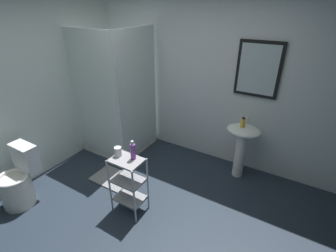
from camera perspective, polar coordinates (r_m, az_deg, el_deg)
name	(u,v)px	position (r m, az deg, el deg)	size (l,w,h in m)	color
ground_plane	(136,226)	(3.06, -7.42, -22.30)	(4.20, 4.20, 0.02)	#232E3B
wall_back	(208,80)	(3.75, 9.25, 10.53)	(4.20, 0.14, 2.50)	silver
wall_left	(14,95)	(3.67, -32.40, 6.17)	(0.10, 4.20, 2.50)	silver
shower_stall	(120,125)	(4.14, -11.21, 0.16)	(0.92, 0.92, 2.00)	white
pedestal_sink	(242,141)	(3.53, 16.97, -3.39)	(0.46, 0.37, 0.81)	white
sink_faucet	(247,120)	(3.51, 18.10, 1.43)	(0.03, 0.03, 0.10)	silver
toilet	(19,181)	(3.60, -31.53, -11.01)	(0.37, 0.49, 0.76)	white
storage_cart	(128,181)	(2.94, -9.25, -12.64)	(0.38, 0.28, 0.74)	silver
hand_soap_bottle	(243,123)	(3.37, 17.14, 0.75)	(0.06, 0.06, 0.14)	gold
conditioner_bottle_purple	(133,151)	(2.71, -8.23, -5.85)	(0.06, 0.06, 0.23)	purple
rinse_cup	(118,151)	(2.82, -11.63, -5.87)	(0.08, 0.08, 0.11)	silver
bath_mat	(113,178)	(3.71, -12.72, -11.88)	(0.60, 0.40, 0.02)	gray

